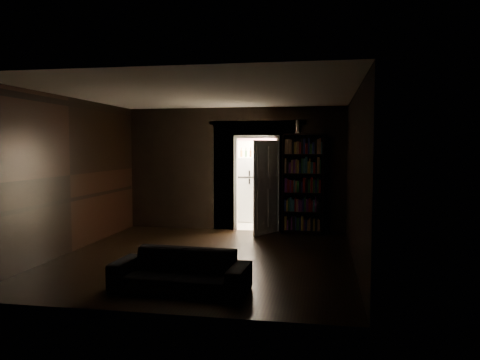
% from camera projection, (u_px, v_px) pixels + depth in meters
% --- Properties ---
extents(ground, '(5.50, 5.50, 0.00)m').
position_uv_depth(ground, '(205.00, 257.00, 8.08)').
color(ground, black).
rests_on(ground, ground).
extents(room_walls, '(5.02, 5.61, 2.84)m').
position_uv_depth(room_walls, '(218.00, 159.00, 9.01)').
color(room_walls, black).
rests_on(room_walls, ground).
extents(kitchen_alcove, '(2.20, 1.80, 2.60)m').
position_uv_depth(kitchen_alcove, '(263.00, 175.00, 11.70)').
color(kitchen_alcove, beige).
rests_on(kitchen_alcove, ground).
extents(sofa, '(1.86, 0.89, 0.70)m').
position_uv_depth(sofa, '(180.00, 264.00, 6.21)').
color(sofa, black).
rests_on(sofa, ground).
extents(bookshelf, '(0.94, 0.47, 2.20)m').
position_uv_depth(bookshelf, '(303.00, 184.00, 10.27)').
color(bookshelf, black).
rests_on(bookshelf, ground).
extents(refrigerator, '(0.87, 0.83, 1.65)m').
position_uv_depth(refrigerator, '(241.00, 189.00, 12.07)').
color(refrigerator, white).
rests_on(refrigerator, ground).
extents(door, '(0.46, 0.77, 2.05)m').
position_uv_depth(door, '(266.00, 187.00, 10.19)').
color(door, white).
rests_on(door, ground).
extents(figurine, '(0.13, 0.13, 0.31)m').
position_uv_depth(figurine, '(297.00, 126.00, 10.20)').
color(figurine, white).
rests_on(figurine, bookshelf).
extents(bottles, '(0.59, 0.24, 0.24)m').
position_uv_depth(bottles, '(241.00, 152.00, 11.95)').
color(bottles, black).
rests_on(bottles, refrigerator).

